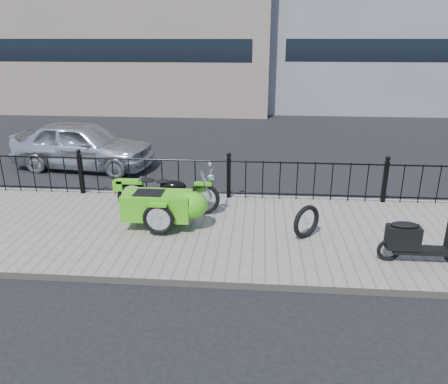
# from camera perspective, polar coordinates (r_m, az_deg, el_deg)

# --- Properties ---
(ground) EXTENTS (120.00, 120.00, 0.00)m
(ground) POSITION_cam_1_polar(r_m,az_deg,el_deg) (9.03, 0.01, -4.30)
(ground) COLOR black
(ground) RESTS_ON ground
(sidewalk) EXTENTS (30.00, 3.80, 0.12)m
(sidewalk) POSITION_cam_1_polar(r_m,az_deg,el_deg) (8.55, -0.28, -5.30)
(sidewalk) COLOR slate
(sidewalk) RESTS_ON ground
(curb) EXTENTS (30.00, 0.10, 0.12)m
(curb) POSITION_cam_1_polar(r_m,az_deg,el_deg) (10.33, 0.67, -0.72)
(curb) COLOR gray
(curb) RESTS_ON ground
(iron_fence) EXTENTS (14.11, 0.11, 1.08)m
(iron_fence) POSITION_cam_1_polar(r_m,az_deg,el_deg) (10.03, 0.63, 1.82)
(iron_fence) COLOR black
(iron_fence) RESTS_ON sidewalk
(motorcycle_sidecar) EXTENTS (2.28, 1.48, 0.98)m
(motorcycle_sidecar) POSITION_cam_1_polar(r_m,az_deg,el_deg) (8.62, -7.33, -1.39)
(motorcycle_sidecar) COLOR black
(motorcycle_sidecar) RESTS_ON sidewalk
(scooter) EXTENTS (1.47, 0.43, 1.00)m
(scooter) POSITION_cam_1_polar(r_m,az_deg,el_deg) (7.89, 23.94, -5.83)
(scooter) COLOR black
(scooter) RESTS_ON sidewalk
(spare_tire) EXTENTS (0.54, 0.50, 0.64)m
(spare_tire) POSITION_cam_1_polar(r_m,az_deg,el_deg) (8.22, 10.72, -3.82)
(spare_tire) COLOR black
(spare_tire) RESTS_ON sidewalk
(sedan_car) EXTENTS (4.21, 2.10, 1.38)m
(sedan_car) POSITION_cam_1_polar(r_m,az_deg,el_deg) (13.29, -17.98, 5.85)
(sedan_car) COLOR silver
(sedan_car) RESTS_ON ground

